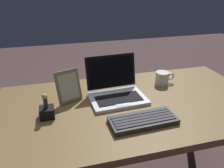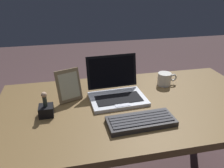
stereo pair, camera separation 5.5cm
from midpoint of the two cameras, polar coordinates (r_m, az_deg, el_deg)
The scene contains 7 objects.
desk at distance 1.31m, azimuth 4.00°, elevation -7.91°, with size 1.51×0.80×0.71m.
laptop_front at distance 1.30m, azimuth -0.24°, elevation -1.69°, with size 0.33×0.28×0.23m.
external_keyboard at distance 1.10m, azimuth 6.52°, elevation -9.21°, with size 0.33×0.15×0.03m.
photo_frame at distance 1.27m, azimuth -12.28°, elevation -0.67°, with size 0.15×0.10×0.18m.
figurine_stand at distance 1.18m, azimuth -17.56°, elevation -6.95°, with size 0.07×0.07×0.06m, color black.
figurine at distance 1.14m, azimuth -18.03°, elevation -3.88°, with size 0.03×0.03×0.08m.
coffee_mug at distance 1.50m, azimuth 11.77°, elevation 1.51°, with size 0.13×0.09×0.08m.
Camera 1 is at (-0.39, -1.02, 1.35)m, focal length 35.80 mm.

